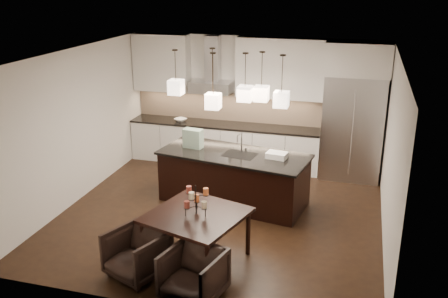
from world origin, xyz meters
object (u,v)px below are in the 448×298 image
(dining_table, at_px, (197,237))
(island_body, at_px, (234,179))
(armchair_right, at_px, (193,275))
(refrigerator, at_px, (352,128))
(armchair_left, at_px, (137,254))

(dining_table, bearing_deg, island_body, 105.77)
(armchair_right, bearing_deg, dining_table, 120.23)
(dining_table, bearing_deg, refrigerator, 78.96)
(island_body, xyz_separation_m, dining_table, (-0.01, -2.10, -0.08))
(dining_table, relative_size, armchair_right, 1.72)
(island_body, relative_size, armchair_left, 3.47)
(dining_table, height_order, armchair_left, dining_table)
(island_body, xyz_separation_m, armchair_right, (0.23, -2.96, -0.12))
(refrigerator, distance_m, island_body, 2.80)
(island_body, bearing_deg, armchair_right, -76.16)
(refrigerator, xyz_separation_m, armchair_left, (-2.70, -4.53, -0.73))
(armchair_left, bearing_deg, dining_table, 64.08)
(refrigerator, relative_size, dining_table, 1.69)
(armchair_right, bearing_deg, refrigerator, 84.07)
(armchair_left, bearing_deg, armchair_right, 6.53)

